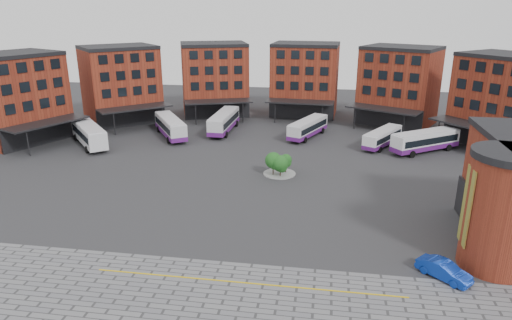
# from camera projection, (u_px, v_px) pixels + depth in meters

# --- Properties ---
(ground) EXTENTS (160.00, 160.00, 0.00)m
(ground) POSITION_uv_depth(u_px,v_px,m) (250.00, 210.00, 51.09)
(ground) COLOR #28282B
(ground) RESTS_ON ground
(yellow_line) EXTENTS (26.00, 0.15, 0.02)m
(yellow_line) POSITION_uv_depth(u_px,v_px,m) (246.00, 283.00, 37.69)
(yellow_line) COLOR gold
(yellow_line) RESTS_ON paving_zone
(main_building) EXTENTS (94.14, 42.48, 14.60)m
(main_building) POSITION_uv_depth(u_px,v_px,m) (259.00, 87.00, 85.22)
(main_building) COLOR maroon
(main_building) RESTS_ON ground
(tree_island) EXTENTS (4.40, 4.40, 3.23)m
(tree_island) POSITION_uv_depth(u_px,v_px,m) (279.00, 163.00, 60.92)
(tree_island) COLOR gray
(tree_island) RESTS_ON ground
(bus_a) EXTENTS (10.26, 11.17, 3.50)m
(bus_a) POSITION_uv_depth(u_px,v_px,m) (89.00, 133.00, 73.98)
(bus_a) COLOR white
(bus_a) RESTS_ON ground
(bus_b) EXTENTS (8.87, 11.71, 3.42)m
(bus_b) POSITION_uv_depth(u_px,v_px,m) (170.00, 126.00, 78.94)
(bus_b) COLOR silver
(bus_b) RESTS_ON ground
(bus_c) EXTENTS (3.47, 12.50, 3.50)m
(bus_c) POSITION_uv_depth(u_px,v_px,m) (224.00, 121.00, 82.27)
(bus_c) COLOR silver
(bus_c) RESTS_ON ground
(bus_d) EXTENTS (6.66, 11.16, 3.11)m
(bus_d) POSITION_uv_depth(u_px,v_px,m) (308.00, 128.00, 78.88)
(bus_d) COLOR silver
(bus_d) RESTS_ON ground
(bus_e) EXTENTS (7.06, 9.81, 2.82)m
(bus_e) POSITION_uv_depth(u_px,v_px,m) (382.00, 137.00, 73.61)
(bus_e) COLOR white
(bus_e) RESTS_ON ground
(bus_f) EXTENTS (11.27, 8.99, 3.33)m
(bus_f) POSITION_uv_depth(u_px,v_px,m) (425.00, 141.00, 70.79)
(bus_f) COLOR white
(bus_f) RESTS_ON ground
(blue_car) EXTENTS (4.45, 4.23, 1.50)m
(blue_car) POSITION_uv_depth(u_px,v_px,m) (444.00, 270.00, 38.20)
(blue_car) COLOR #0C2FA0
(blue_car) RESTS_ON ground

